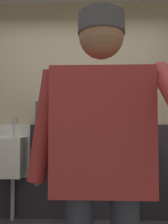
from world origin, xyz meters
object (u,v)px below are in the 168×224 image
Objects in this scene: urinal_left at (11,156)px; urinal_right at (138,157)px; urinal_middle at (74,156)px; person at (102,153)px.

urinal_left is 1.00× the size of urinal_right.
urinal_middle is (0.75, 0.00, 0.00)m from urinal_left.
urinal_left is 1.91m from person.
urinal_right is at bearing 73.16° from person.
person is at bearing -57.72° from urinal_left.
urinal_middle is 0.75m from urinal_right.
urinal_left is at bearing 122.28° from person.
urinal_middle and urinal_right have the same top height.
urinal_right is 0.72× the size of person.
person is (-0.49, -1.61, 0.24)m from urinal_right.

